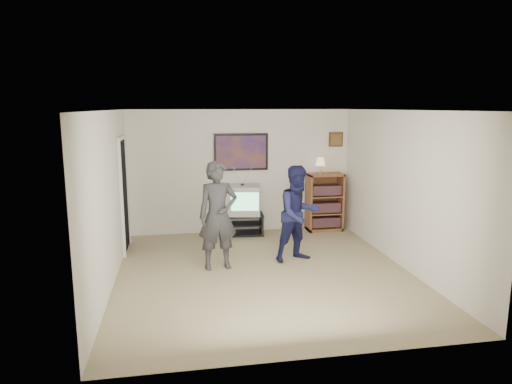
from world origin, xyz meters
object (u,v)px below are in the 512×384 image
object	(u,v)px
crt_television	(243,200)
person_tall	(218,216)
bookshelf	(325,202)
media_stand	(242,224)
person_short	(298,214)

from	to	relation	value
crt_television	person_tall	xyz separation A→B (m)	(-0.67, -1.87, 0.14)
crt_television	bookshelf	xyz separation A→B (m)	(1.73, 0.05, -0.12)
media_stand	bookshelf	bearing A→B (deg)	5.51
person_tall	person_short	world-z (taller)	person_tall
crt_television	person_tall	size ratio (longest dim) A/B	0.40
crt_television	bookshelf	bearing A→B (deg)	10.91
crt_television	bookshelf	size ratio (longest dim) A/B	0.58
media_stand	bookshelf	xyz separation A→B (m)	(1.75, 0.05, 0.38)
media_stand	person_short	world-z (taller)	person_short
media_stand	person_short	bearing A→B (deg)	-63.95
person_tall	media_stand	bearing A→B (deg)	63.21
bookshelf	crt_television	bearing A→B (deg)	-178.35
crt_television	person_short	distance (m)	1.86
person_tall	person_short	xyz separation A→B (m)	(1.35, 0.14, -0.06)
bookshelf	person_tall	size ratio (longest dim) A/B	0.69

